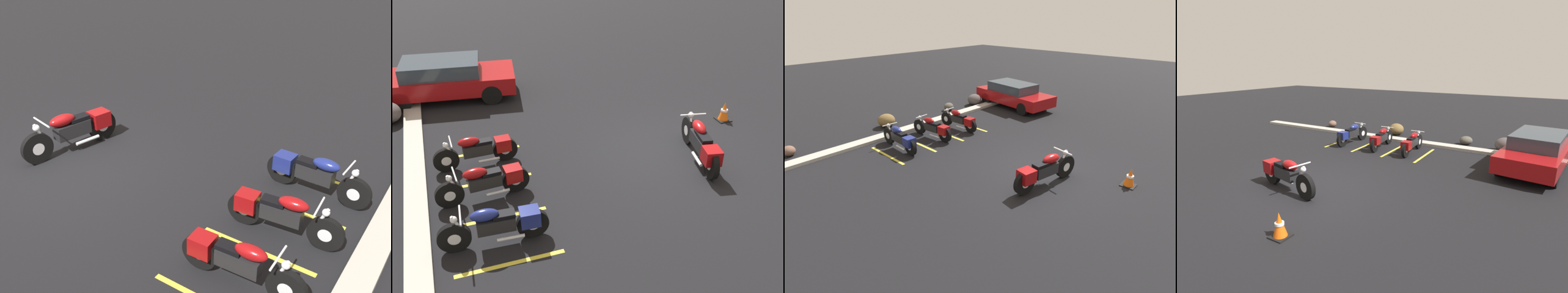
{
  "view_description": "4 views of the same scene",
  "coord_description": "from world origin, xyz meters",
  "views": [
    {
      "loc": [
        5.67,
        7.24,
        5.26
      ],
      "look_at": [
        -1.63,
        2.28,
        0.47
      ],
      "focal_mm": 42.0,
      "sensor_mm": 36.0,
      "label": 1
    },
    {
      "loc": [
        -9.12,
        5.45,
        6.29
      ],
      "look_at": [
        0.27,
        2.18,
        0.41
      ],
      "focal_mm": 42.0,
      "sensor_mm": 36.0,
      "label": 2
    },
    {
      "loc": [
        -7.71,
        -4.5,
        4.77
      ],
      "look_at": [
        -1.39,
        1.38,
        0.95
      ],
      "focal_mm": 28.0,
      "sensor_mm": 36.0,
      "label": 3
    },
    {
      "loc": [
        5.75,
        -6.36,
        3.64
      ],
      "look_at": [
        0.24,
        2.87,
        0.65
      ],
      "focal_mm": 28.0,
      "sensor_mm": 36.0,
      "label": 4
    }
  ],
  "objects": [
    {
      "name": "motorcycle_maroon_featured",
      "position": [
        -0.7,
        -0.51,
        0.51
      ],
      "size": [
        2.42,
        0.87,
        0.96
      ],
      "rotation": [
        0.0,
        0.0,
        -0.2
      ],
      "color": "black",
      "rests_on": "ground"
    },
    {
      "name": "parked_bike_2",
      "position": [
        0.97,
        4.78,
        0.44
      ],
      "size": [
        0.59,
        2.09,
        0.82
      ],
      "rotation": [
        0.0,
        0.0,
        1.61
      ],
      "color": "black",
      "rests_on": "ground"
    },
    {
      "name": "parked_bike_0",
      "position": [
        -2.05,
        4.81,
        0.45
      ],
      "size": [
        0.61,
        2.18,
        0.86
      ],
      "rotation": [
        0.0,
        0.0,
        1.52
      ],
      "color": "black",
      "rests_on": "ground"
    },
    {
      "name": "car_red",
      "position": [
        5.46,
        5.24,
        0.68
      ],
      "size": [
        2.35,
        4.5,
        1.29
      ],
      "rotation": [
        0.0,
        0.0,
        -1.7
      ],
      "color": "black",
      "rests_on": "ground"
    },
    {
      "name": "concrete_curb",
      "position": [
        0.0,
        6.39,
        0.06
      ],
      "size": [
        18.0,
        0.5,
        0.12
      ],
      "primitive_type": "cube",
      "color": "#A8A399",
      "rests_on": "ground"
    },
    {
      "name": "traffic_cone",
      "position": [
        1.07,
        -2.4,
        0.27
      ],
      "size": [
        0.4,
        0.4,
        0.58
      ],
      "color": "black",
      "rests_on": "ground"
    },
    {
      "name": "landscape_rock_1",
      "position": [
        -1.05,
        7.46,
        0.29
      ],
      "size": [
        0.86,
        0.82,
        0.59
      ],
      "primitive_type": "ellipsoid",
      "rotation": [
        0.0,
        0.0,
        2.99
      ],
      "color": "brown",
      "rests_on": "ground"
    },
    {
      "name": "parked_bike_1",
      "position": [
        -0.48,
        4.81,
        0.44
      ],
      "size": [
        0.59,
        2.12,
        0.83
      ],
      "rotation": [
        0.0,
        0.0,
        1.65
      ],
      "color": "black",
      "rests_on": "ground"
    },
    {
      "name": "stall_line_0",
      "position": [
        -2.71,
        4.75,
        0.0
      ],
      "size": [
        0.1,
        2.1,
        0.0
      ],
      "primitive_type": "cube",
      "color": "gold",
      "rests_on": "ground"
    },
    {
      "name": "landscape_rock_3",
      "position": [
        2.55,
        7.3,
        0.2
      ],
      "size": [
        0.73,
        0.69,
        0.39
      ],
      "primitive_type": "ellipsoid",
      "rotation": [
        0.0,
        0.0,
        0.49
      ],
      "color": "#4C483F",
      "rests_on": "ground"
    },
    {
      "name": "landscape_rock_2",
      "position": [
        4.23,
        7.04,
        0.3
      ],
      "size": [
        1.05,
        0.98,
        0.59
      ],
      "primitive_type": "ellipsoid",
      "rotation": [
        0.0,
        0.0,
        0.38
      ],
      "color": "#4A4241",
      "rests_on": "ground"
    },
    {
      "name": "stall_line_3",
      "position": [
        1.56,
        4.75,
        0.0
      ],
      "size": [
        0.1,
        2.1,
        0.0
      ],
      "primitive_type": "cube",
      "color": "gold",
      "rests_on": "ground"
    },
    {
      "name": "landscape_rock_0",
      "position": [
        -5.11,
        7.34,
        0.18
      ],
      "size": [
        0.55,
        0.55,
        0.37
      ],
      "primitive_type": "ellipsoid",
      "rotation": [
        0.0,
        0.0,
        1.81
      ],
      "color": "brown",
      "rests_on": "ground"
    },
    {
      "name": "stall_line_1",
      "position": [
        -1.29,
        4.75,
        0.0
      ],
      "size": [
        0.1,
        2.1,
        0.0
      ],
      "primitive_type": "cube",
      "color": "gold",
      "rests_on": "ground"
    },
    {
      "name": "stall_line_2",
      "position": [
        0.14,
        4.75,
        0.0
      ],
      "size": [
        0.1,
        2.1,
        0.0
      ],
      "primitive_type": "cube",
      "color": "gold",
      "rests_on": "ground"
    },
    {
      "name": "ground",
      "position": [
        0.0,
        0.0,
        0.0
      ],
      "size": [
        60.0,
        60.0,
        0.0
      ],
      "primitive_type": "plane",
      "color": "black"
    }
  ]
}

